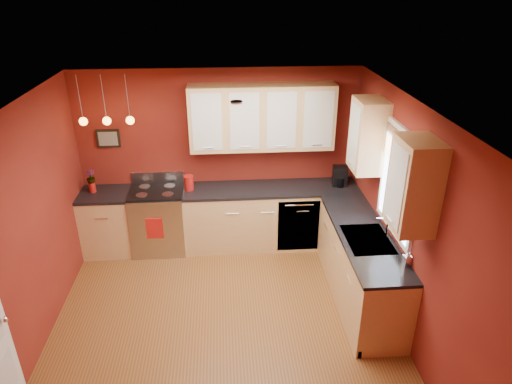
{
  "coord_description": "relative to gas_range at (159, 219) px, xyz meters",
  "views": [
    {
      "loc": [
        0.05,
        -4.14,
        3.74
      ],
      "look_at": [
        0.45,
        1.0,
        1.26
      ],
      "focal_mm": 32.0,
      "sensor_mm": 36.0,
      "label": 1
    }
  ],
  "objects": [
    {
      "name": "soap_pump",
      "position": [
        2.87,
        -2.05,
        0.55
      ],
      "size": [
        0.09,
        0.09,
        0.18
      ],
      "primitive_type": "imported",
      "rotation": [
        0.0,
        0.0,
        0.17
      ],
      "color": "white",
      "rests_on": "counter_right"
    },
    {
      "name": "base_cabinets_back_left",
      "position": [
        -0.73,
        -0.0,
        -0.03
      ],
      "size": [
        0.7,
        0.6,
        0.9
      ],
      "primitive_type": "cube",
      "color": "#DFB177",
      "rests_on": "floor"
    },
    {
      "name": "flowers",
      "position": [
        -0.89,
        0.04,
        0.69
      ],
      "size": [
        0.14,
        0.14,
        0.21
      ],
      "primitive_type": "imported",
      "rotation": [
        0.0,
        0.0,
        0.31
      ],
      "color": "#B21713",
      "rests_on": "red_vase"
    },
    {
      "name": "wall_back",
      "position": [
        0.92,
        0.3,
        0.82
      ],
      "size": [
        4.0,
        0.02,
        2.6
      ],
      "primitive_type": "cube",
      "color": "maroon",
      "rests_on": "floor"
    },
    {
      "name": "red_canister",
      "position": [
        0.47,
        0.02,
        0.57
      ],
      "size": [
        0.14,
        0.14,
        0.21
      ],
      "color": "#B21713",
      "rests_on": "counter_back_right"
    },
    {
      "name": "red_vase",
      "position": [
        -0.89,
        0.04,
        0.53
      ],
      "size": [
        0.09,
        0.09,
        0.14
      ],
      "primitive_type": "cylinder",
      "color": "#B21713",
      "rests_on": "counter_back_left"
    },
    {
      "name": "counter_back_right",
      "position": [
        1.65,
        -0.0,
        0.44
      ],
      "size": [
        2.54,
        0.62,
        0.04
      ],
      "primitive_type": "cube",
      "color": "black",
      "rests_on": "base_cabinets_back_right"
    },
    {
      "name": "window",
      "position": [
        2.89,
        -1.5,
        1.21
      ],
      "size": [
        0.06,
        1.02,
        1.22
      ],
      "color": "white",
      "rests_on": "wall_right"
    },
    {
      "name": "upper_cabinets_back",
      "position": [
        1.52,
        0.12,
        1.47
      ],
      "size": [
        2.0,
        0.35,
        0.9
      ],
      "primitive_type": "cube",
      "color": "#DFB177",
      "rests_on": "wall_back"
    },
    {
      "name": "gas_range",
      "position": [
        0.0,
        0.0,
        0.0
      ],
      "size": [
        0.76,
        0.64,
        1.11
      ],
      "color": "#AFAFB3",
      "rests_on": "floor"
    },
    {
      "name": "base_cabinets_right",
      "position": [
        2.62,
        -1.35,
        -0.03
      ],
      "size": [
        0.6,
        2.1,
        0.9
      ],
      "primitive_type": "cube",
      "color": "#DFB177",
      "rests_on": "floor"
    },
    {
      "name": "wall_left",
      "position": [
        -1.08,
        -1.8,
        0.82
      ],
      "size": [
        0.02,
        4.2,
        2.6
      ],
      "primitive_type": "cube",
      "color": "maroon",
      "rests_on": "floor"
    },
    {
      "name": "wall_right",
      "position": [
        2.92,
        -1.8,
        0.82
      ],
      "size": [
        0.02,
        4.2,
        2.6
      ],
      "primitive_type": "cube",
      "color": "maroon",
      "rests_on": "floor"
    },
    {
      "name": "base_cabinets_back_right",
      "position": [
        1.65,
        -0.0,
        -0.03
      ],
      "size": [
        2.54,
        0.6,
        0.9
      ],
      "primitive_type": "cube",
      "color": "#DFB177",
      "rests_on": "floor"
    },
    {
      "name": "counter_back_left",
      "position": [
        -0.73,
        -0.0,
        0.44
      ],
      "size": [
        0.7,
        0.62,
        0.04
      ],
      "primitive_type": "cube",
      "color": "black",
      "rests_on": "base_cabinets_back_left"
    },
    {
      "name": "ceiling",
      "position": [
        0.92,
        -1.8,
        2.12
      ],
      "size": [
        4.0,
        4.2,
        0.02
      ],
      "primitive_type": "cube",
      "color": "white",
      "rests_on": "wall_back"
    },
    {
      "name": "dishwasher_front",
      "position": [
        2.02,
        -0.29,
        -0.03
      ],
      "size": [
        0.6,
        0.02,
        0.8
      ],
      "primitive_type": "cube",
      "color": "#AFAFB3",
      "rests_on": "base_cabinets_back_right"
    },
    {
      "name": "coffee_maker",
      "position": [
        2.65,
        0.0,
        0.59
      ],
      "size": [
        0.21,
        0.21,
        0.29
      ],
      "rotation": [
        0.0,
        0.0,
        -0.08
      ],
      "color": "black",
      "rests_on": "counter_back_right"
    },
    {
      "name": "upper_cabinets_right",
      "position": [
        2.75,
        -1.48,
        1.47
      ],
      "size": [
        0.35,
        1.95,
        0.9
      ],
      "primitive_type": "cube",
      "color": "#DFB177",
      "rests_on": "wall_right"
    },
    {
      "name": "wall_picture",
      "position": [
        -0.63,
        0.28,
        1.17
      ],
      "size": [
        0.32,
        0.03,
        0.26
      ],
      "primitive_type": "cube",
      "color": "black",
      "rests_on": "wall_back"
    },
    {
      "name": "pendant_lights",
      "position": [
        -0.53,
        -0.05,
        1.53
      ],
      "size": [
        0.71,
        0.11,
        0.66
      ],
      "color": "gray",
      "rests_on": "ceiling"
    },
    {
      "name": "sink",
      "position": [
        2.62,
        -1.5,
        0.43
      ],
      "size": [
        0.5,
        0.7,
        0.33
      ],
      "color": "gray",
      "rests_on": "counter_right"
    },
    {
      "name": "floor",
      "position": [
        0.92,
        -1.8,
        -0.48
      ],
      "size": [
        4.2,
        4.2,
        0.0
      ],
      "primitive_type": "plane",
      "color": "brown",
      "rests_on": "ground"
    },
    {
      "name": "counter_right",
      "position": [
        2.62,
        -1.35,
        0.44
      ],
      "size": [
        0.62,
        2.1,
        0.04
      ],
      "primitive_type": "cube",
      "color": "black",
      "rests_on": "base_cabinets_right"
    },
    {
      "name": "dish_towel",
      "position": [
        -0.02,
        -0.33,
        0.04
      ],
      "size": [
        0.23,
        0.02,
        0.32
      ],
      "primitive_type": "cube",
      "color": "#B21713",
      "rests_on": "gas_range"
    }
  ]
}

